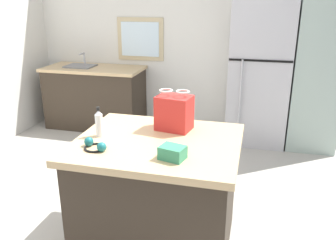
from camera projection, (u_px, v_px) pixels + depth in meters
ground at (145, 225)px, 3.00m from camera, size 6.14×6.14×0.00m
back_wall at (198, 36)px, 4.90m from camera, size 4.84×0.13×2.64m
kitchen_island at (158, 194)px, 2.64m from camera, size 1.16×0.98×0.87m
refrigerator at (259, 74)px, 4.48m from camera, size 0.74×0.66×1.81m
tall_cabinet at (318, 64)px, 4.28m from camera, size 0.57×0.59×2.11m
sink_counter at (95, 96)px, 5.16m from camera, size 1.40×0.67×1.07m
shopping_bag at (174, 113)px, 2.66m from camera, size 0.28×0.23×0.31m
small_box at (173, 153)px, 2.20m from camera, size 0.18×0.15×0.08m
bottle at (99, 123)px, 2.54m from camera, size 0.06×0.06×0.22m
ear_defenders at (95, 146)px, 2.35m from camera, size 0.20×0.20×0.06m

